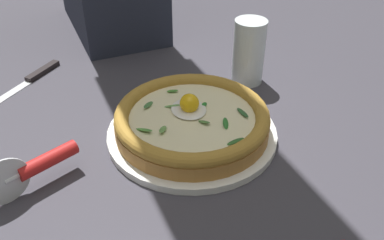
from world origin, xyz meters
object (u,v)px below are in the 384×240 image
at_px(table_knife, 30,80).
at_px(pizza_cutter, 37,166).
at_px(drinking_glass, 248,56).
at_px(pizza, 192,119).

bearing_deg(table_knife, pizza_cutter, -3.69).
distance_m(pizza_cutter, drinking_glass, 0.45).
distance_m(pizza_cutter, table_knife, 0.33).
bearing_deg(pizza_cutter, pizza, 93.97).
height_order(pizza, drinking_glass, drinking_glass).
bearing_deg(pizza, drinking_glass, 124.66).
relative_size(table_knife, drinking_glass, 1.51).
bearing_deg(pizza, pizza_cutter, -86.03).
bearing_deg(table_knife, drinking_glass, 66.01).
relative_size(pizza_cutter, table_knife, 0.72).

